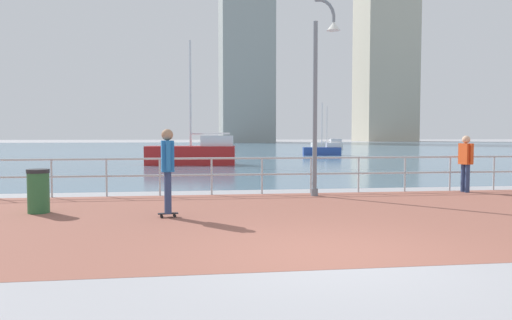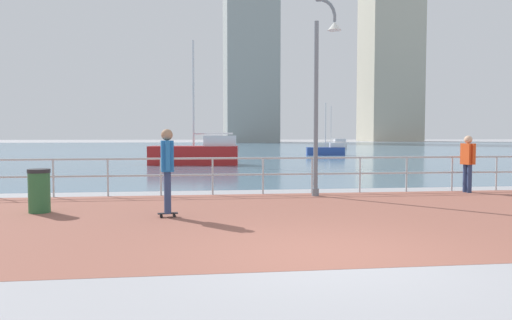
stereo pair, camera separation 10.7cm
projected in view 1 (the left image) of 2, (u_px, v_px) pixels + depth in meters
ground at (213, 152)px, 46.08m from camera, size 220.00×220.00×0.00m
brick_paving at (289, 217)px, 9.50m from camera, size 28.00×7.44×0.01m
harbor_water at (209, 148)px, 57.72m from camera, size 180.00×88.00×0.00m
waterfront_railing at (262, 168)px, 13.14m from camera, size 25.25×0.06×1.03m
lamppost at (320, 87)px, 12.51m from camera, size 0.65×0.67×5.26m
skateboarder at (168, 164)px, 9.39m from camera, size 0.41×0.56×1.77m
bystander at (466, 159)px, 13.56m from camera, size 0.31×0.56×1.63m
trash_bin at (38, 191)px, 9.96m from camera, size 0.46×0.46×0.93m
sailboat_yellow at (328, 145)px, 54.25m from camera, size 3.51×1.13×4.91m
sailboat_red at (323, 150)px, 37.94m from camera, size 3.09×1.31×4.21m
sailboat_navy at (194, 153)px, 25.83m from camera, size 4.95×2.02×6.76m
tower_slate at (245, 43)px, 101.95m from camera, size 10.70×16.50×44.52m
tower_beige at (385, 55)px, 116.42m from camera, size 12.62×12.21×44.39m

